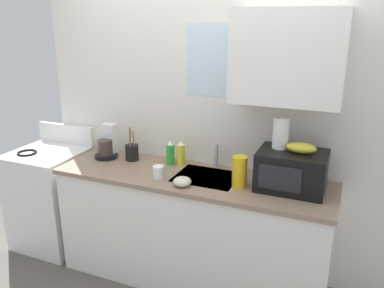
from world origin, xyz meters
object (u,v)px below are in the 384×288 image
paper_towel_roll (281,133)px  utensil_crock (132,152)px  banana_bunch (301,148)px  dish_soap_bottle_yellow (181,153)px  dish_soap_bottle_green (170,153)px  mug_white (158,172)px  cereal_canister (240,172)px  small_bowl (182,182)px  coffee_maker (108,145)px  stove_range (52,197)px  microwave (292,170)px

paper_towel_roll → utensil_crock: bearing=179.1°
banana_bunch → paper_towel_roll: size_ratio=0.91×
dish_soap_bottle_yellow → dish_soap_bottle_green: dish_soap_bottle_yellow is taller
mug_white → banana_bunch: bearing=10.9°
cereal_canister → utensil_crock: (-0.97, 0.17, -0.04)m
mug_white → small_bowl: 0.23m
coffee_maker → utensil_crock: 0.23m
cereal_canister → small_bowl: size_ratio=1.70×
paper_towel_roll → utensil_crock: (-1.21, 0.02, -0.31)m
dish_soap_bottle_green → small_bowl: size_ratio=1.54×
dish_soap_bottle_green → cereal_canister: (0.64, -0.20, 0.02)m
coffee_maker → mug_white: coffee_maker is taller
banana_bunch → coffee_maker: 1.61m
paper_towel_roll → coffee_maker: (-1.44, 0.01, -0.28)m
paper_towel_roll → coffee_maker: paper_towel_roll is taller
stove_range → banana_bunch: banana_bunch is taller
mug_white → small_bowl: bearing=-15.3°
mug_white → stove_range: bearing=173.1°
cereal_canister → stove_range: bearing=178.3°
dish_soap_bottle_green → small_bowl: dish_soap_bottle_green is taller
microwave → small_bowl: (-0.71, -0.25, -0.10)m
stove_range → microwave: bearing=1.2°
cereal_canister → paper_towel_roll: bearing=32.0°
microwave → banana_bunch: 0.18m
coffee_maker → microwave: bearing=-2.2°
banana_bunch → coffee_maker: banana_bunch is taller
small_bowl → dish_soap_bottle_yellow: bearing=115.4°
microwave → paper_towel_roll: size_ratio=2.09×
dish_soap_bottle_yellow → microwave: bearing=-8.3°
coffee_maker → dish_soap_bottle_green: 0.57m
stove_range → utensil_crock: utensil_crock is taller
banana_bunch → paper_towel_roll: bearing=161.6°
banana_bunch → paper_towel_roll: (-0.15, 0.05, 0.08)m
microwave → utensil_crock: bearing=176.9°
microwave → dish_soap_bottle_green: microwave is taller
coffee_maker → dish_soap_bottle_yellow: coffee_maker is taller
mug_white → utensil_crock: bearing=145.7°
paper_towel_roll → mug_white: size_ratio=2.32×
paper_towel_roll → coffee_maker: size_ratio=0.79×
banana_bunch → cereal_canister: (-0.39, -0.10, -0.19)m
stove_range → coffee_maker: bearing=10.2°
dish_soap_bottle_yellow → cereal_canister: (0.55, -0.23, 0.02)m
paper_towel_roll → banana_bunch: bearing=-18.4°
stove_range → coffee_maker: coffee_maker is taller
cereal_canister → coffee_maker: bearing=172.5°
microwave → dish_soap_bottle_yellow: (-0.89, 0.13, -0.04)m
cereal_canister → small_bowl: (-0.37, -0.15, -0.08)m
utensil_crock → stove_range: bearing=-171.8°
stove_range → dish_soap_bottle_green: size_ratio=5.39×
paper_towel_roll → dish_soap_bottle_yellow: 0.85m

